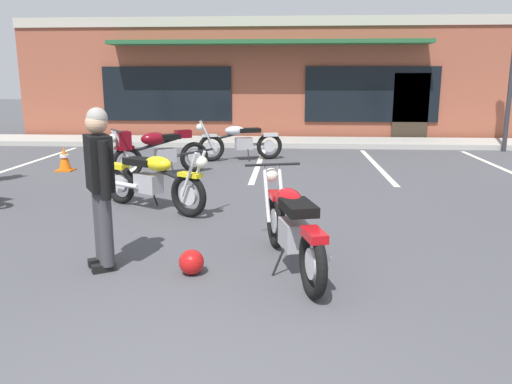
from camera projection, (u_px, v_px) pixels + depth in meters
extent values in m
plane|color=#47474C|center=(235.00, 226.00, 6.88)|extent=(80.00, 80.00, 0.00)
cube|color=#A8A59E|center=(266.00, 142.00, 15.36)|extent=(22.00, 1.80, 0.14)
cube|color=brown|center=(272.00, 79.00, 18.73)|extent=(16.15, 5.58, 3.80)
cube|color=#B2AD9E|center=(268.00, 21.00, 15.60)|extent=(16.15, 0.06, 0.30)
cube|color=black|center=(167.00, 94.00, 16.29)|extent=(4.13, 0.06, 1.70)
cube|color=black|center=(372.00, 94.00, 15.86)|extent=(4.13, 0.06, 1.70)
cube|color=#33281E|center=(411.00, 108.00, 15.87)|extent=(1.10, 0.06, 2.10)
cube|color=#235933|center=(268.00, 42.00, 15.34)|extent=(9.69, 0.90, 0.12)
cube|color=silver|center=(34.00, 161.00, 12.22)|extent=(0.12, 4.80, 0.01)
cube|color=silver|center=(145.00, 162.00, 12.05)|extent=(0.12, 4.80, 0.01)
cube|color=silver|center=(259.00, 164.00, 11.87)|extent=(0.12, 4.80, 0.01)
cube|color=silver|center=(376.00, 165.00, 11.69)|extent=(0.12, 4.80, 0.01)
cube|color=silver|center=(497.00, 166.00, 11.51)|extent=(0.12, 4.80, 0.01)
torus|color=black|center=(313.00, 264.00, 4.60)|extent=(0.26, 0.64, 0.64)
cylinder|color=#B7B7BC|center=(313.00, 264.00, 4.60)|extent=(0.13, 0.29, 0.29)
torus|color=black|center=(276.00, 221.00, 5.98)|extent=(0.26, 0.64, 0.64)
cylinder|color=#B7B7BC|center=(276.00, 221.00, 5.98)|extent=(0.13, 0.29, 0.29)
cylinder|color=silver|center=(267.00, 193.00, 5.99)|extent=(0.13, 0.33, 0.66)
cylinder|color=silver|center=(281.00, 192.00, 6.02)|extent=(0.13, 0.33, 0.66)
cylinder|color=black|center=(273.00, 164.00, 6.01)|extent=(0.65, 0.20, 0.03)
sphere|color=silver|center=(271.00, 175.00, 6.12)|extent=(0.21, 0.21, 0.17)
cube|color=#B70F14|center=(275.00, 195.00, 5.95)|extent=(0.23, 0.38, 0.06)
cube|color=#9E9EA3|center=(294.00, 234.00, 5.20)|extent=(0.34, 0.45, 0.28)
cylinder|color=silver|center=(318.00, 249.00, 4.88)|extent=(0.21, 0.55, 0.07)
cylinder|color=black|center=(289.00, 207.00, 5.34)|extent=(0.30, 0.92, 0.26)
ellipsoid|color=#B70F14|center=(289.00, 199.00, 5.34)|extent=(0.38, 0.53, 0.22)
cube|color=black|center=(298.00, 207.00, 4.99)|extent=(0.41, 0.57, 0.10)
cube|color=#B70F14|center=(314.00, 235.00, 4.52)|extent=(0.25, 0.39, 0.08)
cylinder|color=black|center=(278.00, 262.00, 5.15)|extent=(0.14, 0.06, 0.29)
torus|color=black|center=(120.00, 184.00, 8.08)|extent=(0.60, 0.41, 0.64)
cylinder|color=#B7B7BC|center=(120.00, 184.00, 8.08)|extent=(0.28, 0.20, 0.29)
torus|color=black|center=(188.00, 195.00, 7.28)|extent=(0.60, 0.41, 0.64)
cylinder|color=#B7B7BC|center=(188.00, 195.00, 7.28)|extent=(0.28, 0.20, 0.29)
cylinder|color=silver|center=(197.00, 173.00, 7.23)|extent=(0.30, 0.20, 0.66)
cylinder|color=silver|center=(189.00, 175.00, 7.09)|extent=(0.30, 0.20, 0.66)
cylinder|color=black|center=(197.00, 152.00, 7.05)|extent=(0.36, 0.58, 0.03)
sphere|color=silver|center=(202.00, 162.00, 7.03)|extent=(0.23, 0.23, 0.17)
cube|color=yellow|center=(190.00, 175.00, 7.20)|extent=(0.38, 0.30, 0.06)
cube|color=#9E9EA3|center=(148.00, 183.00, 7.71)|extent=(0.47, 0.41, 0.28)
cylinder|color=silver|center=(125.00, 185.00, 7.81)|extent=(0.51, 0.34, 0.07)
cylinder|color=black|center=(157.00, 169.00, 7.55)|extent=(0.84, 0.53, 0.26)
ellipsoid|color=yellow|center=(158.00, 164.00, 7.52)|extent=(0.55, 0.47, 0.22)
cube|color=black|center=(141.00, 162.00, 7.72)|extent=(0.59, 0.51, 0.10)
cube|color=yellow|center=(118.00, 166.00, 8.03)|extent=(0.39, 0.32, 0.08)
cylinder|color=black|center=(155.00, 197.00, 7.95)|extent=(0.09, 0.13, 0.29)
torus|color=black|center=(269.00, 146.00, 12.50)|extent=(0.64, 0.29, 0.64)
cylinder|color=#B7B7BC|center=(269.00, 146.00, 12.50)|extent=(0.29, 0.14, 0.29)
torus|color=black|center=(211.00, 148.00, 12.16)|extent=(0.64, 0.29, 0.64)
cylinder|color=#B7B7BC|center=(211.00, 148.00, 12.16)|extent=(0.29, 0.14, 0.29)
cylinder|color=silver|center=(207.00, 135.00, 11.98)|extent=(0.32, 0.14, 0.66)
cylinder|color=silver|center=(206.00, 134.00, 12.16)|extent=(0.32, 0.14, 0.66)
cylinder|color=black|center=(203.00, 121.00, 11.98)|extent=(0.23, 0.64, 0.03)
sphere|color=silver|center=(200.00, 127.00, 11.99)|extent=(0.21, 0.21, 0.17)
cube|color=silver|center=(209.00, 136.00, 12.09)|extent=(0.39, 0.24, 0.06)
cube|color=#9E9EA3|center=(244.00, 144.00, 12.33)|extent=(0.45, 0.35, 0.28)
cylinder|color=silver|center=(257.00, 144.00, 12.56)|extent=(0.55, 0.23, 0.07)
cylinder|color=black|center=(236.00, 134.00, 12.23)|extent=(0.92, 0.34, 0.26)
ellipsoid|color=silver|center=(235.00, 131.00, 12.21)|extent=(0.54, 0.39, 0.22)
cube|color=black|center=(249.00, 130.00, 12.30)|extent=(0.58, 0.42, 0.10)
cube|color=silver|center=(270.00, 135.00, 12.44)|extent=(0.39, 0.26, 0.08)
cylinder|color=black|center=(248.00, 155.00, 12.24)|extent=(0.06, 0.14, 0.29)
torus|color=black|center=(194.00, 157.00, 10.80)|extent=(0.58, 0.45, 0.64)
cylinder|color=#B7B7BC|center=(194.00, 157.00, 10.80)|extent=(0.27, 0.21, 0.29)
torus|color=black|center=(127.00, 163.00, 10.07)|extent=(0.58, 0.45, 0.64)
cylinder|color=#B7B7BC|center=(127.00, 163.00, 10.07)|extent=(0.27, 0.21, 0.29)
cylinder|color=silver|center=(123.00, 147.00, 9.87)|extent=(0.29, 0.22, 0.66)
cylinder|color=silver|center=(120.00, 146.00, 10.02)|extent=(0.29, 0.22, 0.66)
cylinder|color=black|center=(116.00, 131.00, 9.83)|extent=(0.41, 0.56, 0.03)
sphere|color=silver|center=(113.00, 138.00, 9.82)|extent=(0.24, 0.24, 0.17)
cube|color=maroon|center=(124.00, 148.00, 9.98)|extent=(0.37, 0.32, 0.06)
cube|color=#9E9EA3|center=(165.00, 156.00, 10.45)|extent=(0.47, 0.43, 0.28)
cylinder|color=silver|center=(180.00, 155.00, 10.77)|extent=(0.49, 0.37, 0.07)
cylinder|color=black|center=(156.00, 145.00, 10.30)|extent=(0.80, 0.59, 0.26)
ellipsoid|color=maroon|center=(153.00, 139.00, 10.25)|extent=(0.60, 0.54, 0.26)
cube|color=maroon|center=(124.00, 141.00, 9.94)|extent=(0.36, 0.37, 0.36)
cube|color=black|center=(169.00, 137.00, 10.42)|extent=(0.47, 0.43, 0.10)
cube|color=maroon|center=(183.00, 134.00, 10.56)|extent=(0.38, 0.35, 0.16)
cylinder|color=black|center=(172.00, 169.00, 10.40)|extent=(0.10, 0.12, 0.29)
cube|color=black|center=(104.00, 268.00, 5.28)|extent=(0.26, 0.21, 0.08)
cube|color=black|center=(100.00, 262.00, 5.45)|extent=(0.26, 0.21, 0.08)
cylinder|color=#38383D|center=(105.00, 228.00, 5.20)|extent=(0.21, 0.21, 0.80)
cylinder|color=#38383D|center=(101.00, 223.00, 5.37)|extent=(0.21, 0.21, 0.80)
cube|color=black|center=(99.00, 163.00, 5.14)|extent=(0.39, 0.44, 0.56)
cylinder|color=black|center=(104.00, 171.00, 4.94)|extent=(0.14, 0.14, 0.58)
cylinder|color=black|center=(94.00, 163.00, 5.37)|extent=(0.14, 0.14, 0.58)
sphere|color=tan|center=(96.00, 123.00, 5.06)|extent=(0.30, 0.30, 0.22)
sphere|color=gray|center=(97.00, 118.00, 5.05)|extent=(0.29, 0.29, 0.21)
sphere|color=#B71414|center=(191.00, 262.00, 5.18)|extent=(0.26, 0.26, 0.26)
cube|color=black|center=(193.00, 259.00, 5.28)|extent=(0.18, 0.03, 0.09)
cube|color=orange|center=(65.00, 170.00, 11.00)|extent=(0.34, 0.34, 0.03)
cone|color=orange|center=(64.00, 158.00, 10.94)|extent=(0.26, 0.26, 0.50)
cylinder|color=white|center=(64.00, 156.00, 10.93)|extent=(0.19, 0.19, 0.06)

